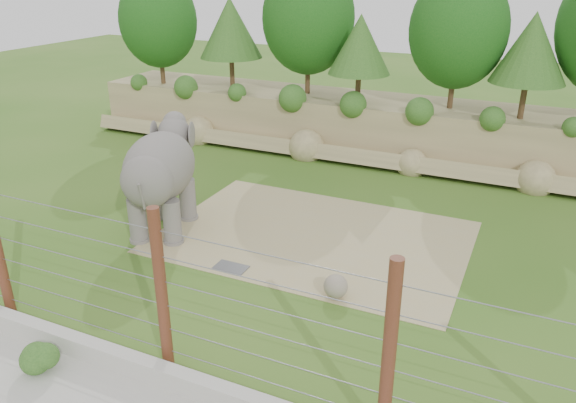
% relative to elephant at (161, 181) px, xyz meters
% --- Properties ---
extents(ground, '(90.00, 90.00, 0.00)m').
position_rel_elephant_xyz_m(ground, '(4.39, -1.39, -1.78)').
color(ground, '#346319').
rests_on(ground, ground).
extents(back_embankment, '(30.00, 5.52, 8.77)m').
position_rel_elephant_xyz_m(back_embankment, '(4.98, 11.29, 2.18)').
color(back_embankment, '#867953').
rests_on(back_embankment, ground).
extents(dirt_patch, '(10.00, 7.00, 0.02)m').
position_rel_elephant_xyz_m(dirt_patch, '(4.89, 1.61, -1.77)').
color(dirt_patch, tan).
rests_on(dirt_patch, ground).
extents(drain_grate, '(1.00, 0.60, 0.03)m').
position_rel_elephant_xyz_m(drain_grate, '(3.41, -1.39, -1.75)').
color(drain_grate, '#262628').
rests_on(drain_grate, dirt_patch).
extents(elephant, '(3.21, 4.78, 3.57)m').
position_rel_elephant_xyz_m(elephant, '(0.00, 0.00, 0.00)').
color(elephant, '#615A57').
rests_on(elephant, ground).
extents(stone_ball, '(0.67, 0.67, 0.67)m').
position_rel_elephant_xyz_m(stone_ball, '(6.83, -1.56, -1.43)').
color(stone_ball, gray).
rests_on(stone_ball, dirt_patch).
extents(retaining_wall, '(26.00, 0.35, 0.50)m').
position_rel_elephant_xyz_m(retaining_wall, '(4.39, -6.39, -1.53)').
color(retaining_wall, beige).
rests_on(retaining_wall, ground).
extents(barrier_fence, '(20.26, 0.26, 4.00)m').
position_rel_elephant_xyz_m(barrier_fence, '(4.39, -5.89, 0.22)').
color(barrier_fence, '#552617').
rests_on(barrier_fence, ground).
extents(walkway_shrub, '(0.77, 0.77, 0.77)m').
position_rel_elephant_xyz_m(walkway_shrub, '(1.81, -7.19, -1.39)').
color(walkway_shrub, '#29541E').
rests_on(walkway_shrub, walkway).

